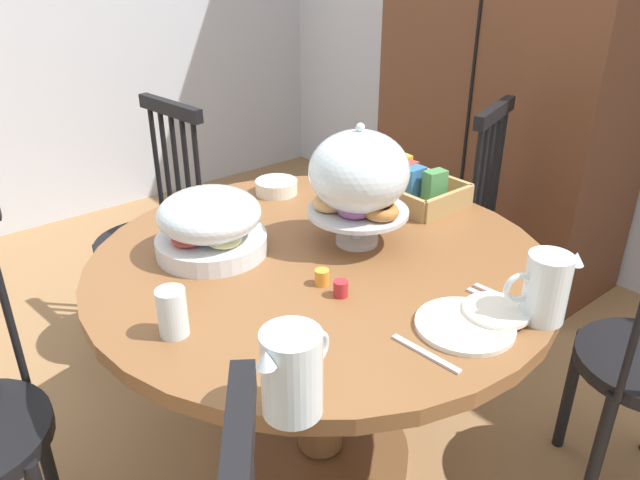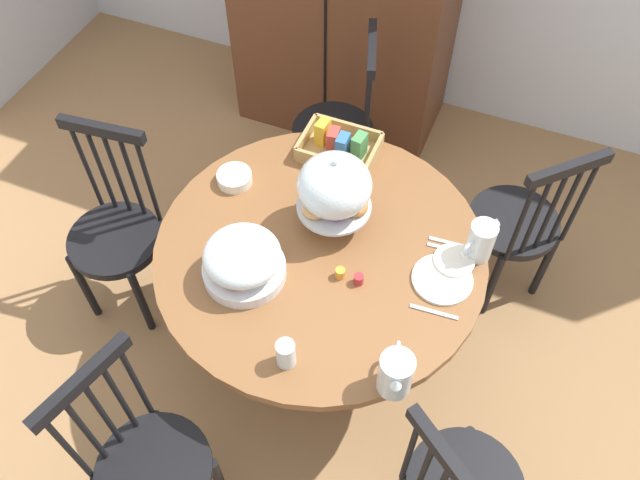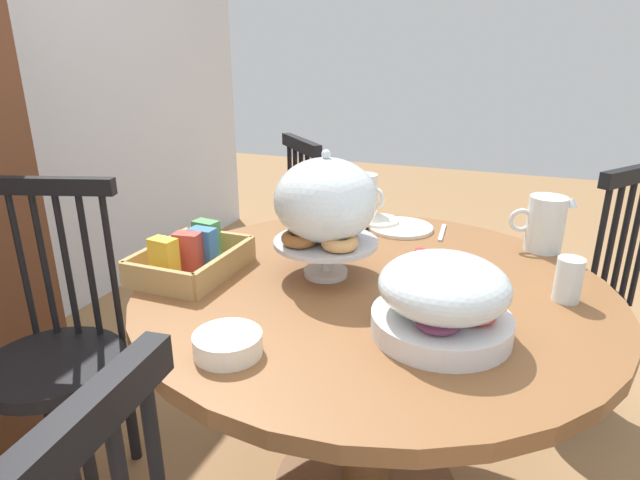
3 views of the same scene
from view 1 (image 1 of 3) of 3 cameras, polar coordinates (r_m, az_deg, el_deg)
The scene contains 19 objects.
ground_plane at distance 2.10m, azimuth 0.15°, elevation -19.63°, with size 10.00×10.00×0.00m, color #997047.
wooden_armoire at distance 2.95m, azimuth 17.51°, elevation 15.05°, with size 1.18×0.60×1.96m.
dining_table at distance 1.75m, azimuth 0.00°, elevation -7.47°, with size 1.24×1.24×0.74m.
windsor_chair_near_window at distance 2.45m, azimuth -15.22°, elevation -0.15°, with size 0.40×0.40×0.97m.
windsor_chair_host_seat at distance 2.51m, azimuth 11.71°, elevation 0.95°, with size 0.43×0.43×0.97m.
pastry_stand_with_dome at distance 1.64m, azimuth 3.74°, elevation 5.84°, with size 0.28×0.28×0.34m.
fruit_platter_covered at distance 1.65m, azimuth -10.21°, elevation 1.49°, with size 0.30×0.30×0.18m.
orange_juice_pitcher at distance 1.11m, azimuth -2.61°, elevation -12.56°, with size 0.11×0.19×0.17m.
milk_pitcher at distance 1.44m, azimuth 20.25°, elevation -4.43°, with size 0.11×0.17×0.16m.
cereal_basket at distance 2.01m, azimuth 8.66°, elevation 4.83°, with size 0.32×0.24×0.12m.
china_plate_large at distance 1.39m, azimuth 13.34°, elevation -7.75°, with size 0.22×0.22×0.01m, color white.
china_plate_small at distance 1.44m, azimuth 16.12°, elevation -6.33°, with size 0.15×0.15×0.01m, color white.
cereal_bowl at distance 2.05m, azimuth -4.09°, elevation 4.97°, with size 0.14×0.14×0.04m, color white.
drinking_glass at distance 1.35m, azimuth -13.60°, elevation -6.58°, with size 0.06×0.06×0.11m, color silver.
jam_jar_strawberry at distance 1.46m, azimuth 1.94°, elevation -4.54°, with size 0.04×0.04×0.04m, color #B7282D.
jam_jar_apricot at distance 1.51m, azimuth 0.18°, elevation -3.48°, with size 0.04×0.04×0.04m, color orange.
table_knife at distance 1.50m, azimuth 16.34°, elevation -5.63°, with size 0.17×0.01×0.01m, color silver.
dinner_fork at distance 1.52m, azimuth 16.93°, elevation -5.20°, with size 0.17×0.01×0.01m, color silver.
soup_spoon at distance 1.30m, azimuth 9.82°, elevation -10.38°, with size 0.17×0.01×0.01m, color silver.
Camera 1 is at (1.11, -0.93, 1.52)m, focal length 34.32 mm.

